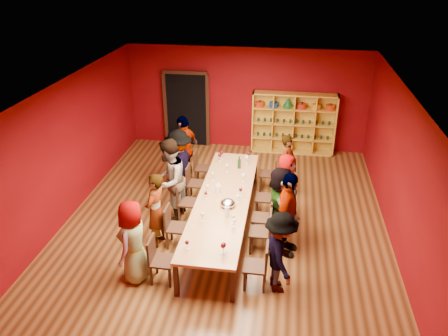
{
  "coord_description": "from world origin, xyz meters",
  "views": [
    {
      "loc": [
        1.2,
        -7.82,
        5.41
      ],
      "look_at": [
        -0.08,
        0.61,
        1.15
      ],
      "focal_mm": 35.0,
      "sensor_mm": 36.0,
      "label": 1
    }
  ],
  "objects": [
    {
      "name": "carafe_a",
      "position": [
        -0.14,
        0.15,
        0.86
      ],
      "size": [
        0.12,
        0.12,
        0.25
      ],
      "color": "white",
      "rests_on": "tasting_table"
    },
    {
      "name": "person_left_0",
      "position": [
        -1.34,
        -1.82,
        0.8
      ],
      "size": [
        0.51,
        0.82,
        1.6
      ],
      "primitive_type": "imported",
      "rotation": [
        0.0,
        0.0,
        -1.69
      ],
      "color": "pink",
      "rests_on": "ground"
    },
    {
      "name": "wine_glass_16",
      "position": [
        -0.36,
        -0.08,
        0.88
      ],
      "size": [
        0.07,
        0.07,
        0.18
      ],
      "color": "white",
      "rests_on": "tasting_table"
    },
    {
      "name": "wine_bottle",
      "position": [
        0.15,
        1.45,
        0.87
      ],
      "size": [
        0.1,
        0.1,
        0.32
      ],
      "color": "#123217",
      "rests_on": "tasting_table"
    },
    {
      "name": "room_shell",
      "position": [
        0.0,
        0.0,
        1.5
      ],
      "size": [
        7.1,
        9.1,
        3.04
      ],
      "color": "#553116",
      "rests_on": "ground"
    },
    {
      "name": "person_left_1",
      "position": [
        -1.25,
        -0.75,
        0.8
      ],
      "size": [
        0.52,
        0.65,
        1.59
      ],
      "primitive_type": "imported",
      "rotation": [
        0.0,
        0.0,
        -1.74
      ],
      "color": "#49494E",
      "rests_on": "ground"
    },
    {
      "name": "carafe_b",
      "position": [
        0.17,
        -0.67,
        0.86
      ],
      "size": [
        0.12,
        0.12,
        0.25
      ],
      "color": "white",
      "rests_on": "tasting_table"
    },
    {
      "name": "chair_person_left_4",
      "position": [
        -0.91,
        1.95,
        0.5
      ],
      "size": [
        0.42,
        0.42,
        0.89
      ],
      "color": "black",
      "rests_on": "ground"
    },
    {
      "name": "tasting_table",
      "position": [
        0.0,
        0.0,
        0.7
      ],
      "size": [
        1.1,
        4.5,
        0.75
      ],
      "color": "#A27043",
      "rests_on": "ground"
    },
    {
      "name": "person_right_2",
      "position": [
        1.17,
        -0.15,
        0.81
      ],
      "size": [
        0.8,
        1.56,
        1.62
      ],
      "primitive_type": "imported",
      "rotation": [
        0.0,
        0.0,
        1.83
      ],
      "color": "#121633",
      "rests_on": "ground"
    },
    {
      "name": "wine_glass_17",
      "position": [
        -0.37,
        0.16,
        0.9
      ],
      "size": [
        0.08,
        0.08,
        0.2
      ],
      "color": "white",
      "rests_on": "tasting_table"
    },
    {
      "name": "chair_person_left_0",
      "position": [
        -0.91,
        -1.82,
        0.5
      ],
      "size": [
        0.42,
        0.42,
        0.89
      ],
      "color": "black",
      "rests_on": "ground"
    },
    {
      "name": "wine_glass_11",
      "position": [
        -0.27,
        -0.91,
        0.88
      ],
      "size": [
        0.07,
        0.07,
        0.18
      ],
      "color": "white",
      "rests_on": "tasting_table"
    },
    {
      "name": "wine_glass_14",
      "position": [
        0.32,
        -0.12,
        0.88
      ],
      "size": [
        0.07,
        0.07,
        0.18
      ],
      "color": "white",
      "rests_on": "tasting_table"
    },
    {
      "name": "wine_glass_5",
      "position": [
        0.33,
        1.96,
        0.89
      ],
      "size": [
        0.08,
        0.08,
        0.2
      ],
      "color": "white",
      "rests_on": "tasting_table"
    },
    {
      "name": "wine_glass_2",
      "position": [
        -0.27,
        -0.93,
        0.9
      ],
      "size": [
        0.08,
        0.08,
        0.21
      ],
      "color": "white",
      "rests_on": "tasting_table"
    },
    {
      "name": "person_left_3",
      "position": [
        -1.23,
        1.11,
        0.88
      ],
      "size": [
        0.56,
        1.17,
        1.76
      ],
      "primitive_type": "imported",
      "rotation": [
        0.0,
        0.0,
        -1.65
      ],
      "color": "beige",
      "rests_on": "ground"
    },
    {
      "name": "wine_glass_7",
      "position": [
        0.33,
        0.79,
        0.89
      ],
      "size": [
        0.08,
        0.08,
        0.2
      ],
      "color": "white",
      "rests_on": "tasting_table"
    },
    {
      "name": "wine_glass_15",
      "position": [
        0.32,
        -0.9,
        0.89
      ],
      "size": [
        0.08,
        0.08,
        0.19
      ],
      "color": "white",
      "rests_on": "tasting_table"
    },
    {
      "name": "person_right_1",
      "position": [
        1.34,
        -0.66,
        0.88
      ],
      "size": [
        0.7,
        1.11,
        1.76
      ],
      "primitive_type": "imported",
      "rotation": [
        0.0,
        0.0,
        1.33
      ],
      "color": "#141C37",
      "rests_on": "ground"
    },
    {
      "name": "person_right_0",
      "position": [
        1.24,
        -1.72,
        0.77
      ],
      "size": [
        0.66,
        1.07,
        1.55
      ],
      "primitive_type": "imported",
      "rotation": [
        0.0,
        0.0,
        1.84
      ],
      "color": "#5D7FC1",
      "rests_on": "ground"
    },
    {
      "name": "spittoon_bowl",
      "position": [
        0.13,
        -0.32,
        0.82
      ],
      "size": [
        0.31,
        0.31,
        0.17
      ],
      "primitive_type": "ellipsoid",
      "color": "silver",
      "rests_on": "tasting_table"
    },
    {
      "name": "wine_glass_12",
      "position": [
        0.31,
        1.73,
        0.9
      ],
      "size": [
        0.09,
        0.09,
        0.21
      ],
      "color": "white",
      "rests_on": "tasting_table"
    },
    {
      "name": "wine_glass_13",
      "position": [
        0.34,
        0.15,
        0.89
      ],
      "size": [
        0.08,
        0.08,
        0.19
      ],
      "color": "white",
      "rests_on": "tasting_table"
    },
    {
      "name": "chair_person_left_3",
      "position": [
        -0.91,
        1.11,
        0.5
      ],
      "size": [
        0.42,
        0.42,
        0.89
      ],
      "color": "black",
      "rests_on": "ground"
    },
    {
      "name": "chair_person_right_2",
      "position": [
        0.91,
        -0.15,
        0.5
      ],
      "size": [
        0.42,
        0.42,
        0.89
      ],
      "color": "black",
      "rests_on": "ground"
    },
    {
      "name": "chair_person_right_3",
      "position": [
        0.91,
        0.69,
        0.5
      ],
      "size": [
        0.42,
        0.42,
        0.89
      ],
      "color": "black",
      "rests_on": "ground"
    },
    {
      "name": "wine_glass_0",
      "position": [
        -0.34,
        1.89,
        0.91
      ],
      "size": [
        0.09,
        0.09,
        0.22
      ],
      "color": "white",
      "rests_on": "tasting_table"
    },
    {
      "name": "chair_person_right_4",
      "position": [
        0.91,
        1.87,
        0.5
      ],
      "size": [
        0.42,
        0.42,
        0.89
      ],
      "color": "black",
      "rests_on": "ground"
    },
    {
      "name": "wine_glass_9",
      "position": [
        -0.36,
        0.74,
        0.91
      ],
      "size": [
        0.09,
        0.09,
        0.22
      ],
      "color": "white",
      "rests_on": "tasting_table"
    },
    {
      "name": "chair_person_right_1",
      "position": [
        0.91,
        -0.66,
        0.5
      ],
      "size": [
        0.42,
        0.42,
        0.89
      ],
      "color": "black",
      "rests_on": "ground"
    },
    {
      "name": "person_right_4",
      "position": [
        1.29,
        1.87,
        0.75
      ],
      "size": [
        0.54,
        0.64,
        1.49
      ],
      "primitive_type": "imported",
      "rotation": [
        0.0,
        0.0,
        1.28
      ],
      "color": "#535358",
      "rests_on": "ground"
    },
    {
      "name": "person_right_3",
      "position": [
        1.27,
        0.69,
        0.76
      ],
      "size": [
        0.68,
        0.84,
        1.52
      ],
      "primitive_type": "imported",
      "rotation": [
        0.0,
        0.0,
        1.15
      ],
      "color": "#5D82C1",
      "rests_on": "ground"
    },
    {
      "name": "chair_person_right_0",
      "position": [
        0.91,
        -1.72,
        0.5
      ],
      "size": [
        0.42,
        0.42,
        0.89
      ],
      "color": "black",
      "rests_on": "ground"
    },
    {
      "name": "shelving_unit",
      "position": [
        1.4,
        4.32,
        0.98
      ],
      "size": [
        2.4,
        0.4,
        1.8
      ],
      "color": "gold",
      "rests_on": "ground"
    },
    {
      "name": "chair_person_left_1",
      "position": [
        -0.91,
        -0.75,
        0.5
      ],
      "size": [
        0.42,
        0.42,
        0.89
      ],
      "color": "black",
      "rests_on": "ground"
    },
    {
      "name": "wine_glass_8",
      "position": [
        0.36,
        -1.02,
        0.88
      ],
      "size": [
        0.07,
        0.07,
        0.18
      ],
      "color": "white",
      "rests_on": "tasting_table"
    },
    {
      "name": "person_left_4",
      "position": [
        -1.29,
        1.95,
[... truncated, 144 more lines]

